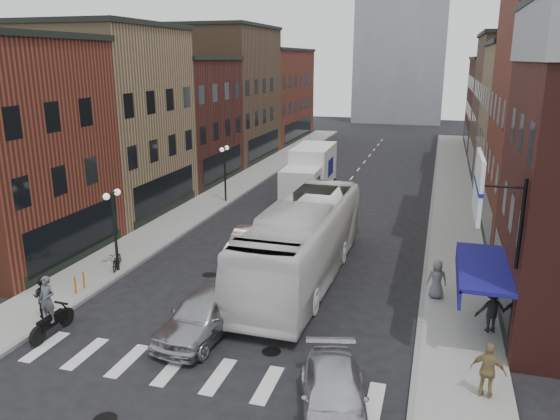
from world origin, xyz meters
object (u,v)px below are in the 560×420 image
(curb_car, at_px, (334,396))
(ped_right_c, at_px, (437,279))
(streetlamp_near, at_px, (114,216))
(bike_rack, at_px, (80,283))
(box_truck, at_px, (310,174))
(motorcycle_rider, at_px, (49,308))
(sedan_left_near, at_px, (204,314))
(ped_right_a, at_px, (492,309))
(billboard_sign, at_px, (481,187))
(parked_bicycle, at_px, (117,260))
(sedan_left_far, at_px, (246,241))
(streetlamp_far, at_px, (225,163))
(transit_bus, at_px, (303,242))
(ped_left_solo, at_px, (43,297))
(ped_right_b, at_px, (488,371))

(curb_car, distance_m, ped_right_c, 9.45)
(streetlamp_near, xyz_separation_m, bike_rack, (-0.20, -2.70, -2.36))
(box_truck, relative_size, curb_car, 1.85)
(motorcycle_rider, height_order, sedan_left_near, motorcycle_rider)
(curb_car, height_order, ped_right_a, ped_right_a)
(billboard_sign, relative_size, parked_bicycle, 2.28)
(parked_bicycle, bearing_deg, sedan_left_far, 17.07)
(streetlamp_far, xyz_separation_m, bike_rack, (-0.20, -16.70, -2.36))
(sedan_left_near, bearing_deg, sedan_left_far, 106.17)
(sedan_left_near, bearing_deg, ped_right_a, 23.03)
(curb_car, bearing_deg, sedan_left_near, 134.45)
(streetlamp_near, xyz_separation_m, transit_bus, (8.82, 1.83, -1.06))
(ped_right_c, bearing_deg, box_truck, -68.09)
(motorcycle_rider, distance_m, curb_car, 11.28)
(transit_bus, bearing_deg, ped_right_c, -6.07)
(streetlamp_far, xyz_separation_m, ped_left_solo, (0.00, -19.21, -1.91))
(sedan_left_far, relative_size, parked_bicycle, 2.47)
(sedan_left_far, relative_size, ped_right_a, 2.20)
(parked_bicycle, distance_m, ped_right_a, 17.19)
(motorcycle_rider, xyz_separation_m, parked_bicycle, (-1.26, 6.42, -0.55))
(ped_right_c, bearing_deg, ped_left_solo, 14.30)
(streetlamp_near, bearing_deg, ped_right_c, 4.14)
(sedan_left_far, distance_m, curb_car, 14.30)
(ped_right_b, bearing_deg, ped_right_a, -82.10)
(sedan_left_far, relative_size, ped_right_c, 2.37)
(bike_rack, xyz_separation_m, parked_bicycle, (0.04, 2.90, 0.03))
(ped_left_solo, xyz_separation_m, ped_right_b, (16.54, -0.70, 0.04))
(billboard_sign, height_order, box_truck, billboard_sign)
(motorcycle_rider, distance_m, ped_right_a, 16.55)
(motorcycle_rider, bearing_deg, sedan_left_far, 71.41)
(parked_bicycle, xyz_separation_m, ped_right_c, (15.10, 0.88, 0.42))
(billboard_sign, relative_size, ped_left_solo, 2.17)
(bike_rack, height_order, parked_bicycle, parked_bicycle)
(transit_bus, bearing_deg, streetlamp_near, -167.40)
(bike_rack, xyz_separation_m, ped_right_a, (17.15, 1.24, 0.51))
(ped_right_b, height_order, ped_right_c, ped_right_b)
(box_truck, distance_m, sedan_left_far, 12.80)
(billboard_sign, xyz_separation_m, motorcycle_rider, (-14.89, -2.72, -5.01))
(parked_bicycle, relative_size, ped_left_solo, 0.95)
(sedan_left_near, bearing_deg, motorcycle_rider, -156.54)
(sedan_left_far, xyz_separation_m, ped_right_a, (11.88, -5.86, 0.40))
(curb_car, distance_m, ped_right_a, 8.05)
(billboard_sign, bearing_deg, ped_right_a, 64.83)
(motorcycle_rider, bearing_deg, ped_right_b, 3.05)
(billboard_sign, xyz_separation_m, curb_car, (-3.75, -4.47, -5.45))
(streetlamp_near, height_order, ped_right_a, streetlamp_near)
(box_truck, bearing_deg, motorcycle_rider, -102.34)
(streetlamp_far, xyz_separation_m, box_truck, (5.50, 3.14, -1.06))
(streetlamp_near, relative_size, sedan_left_far, 1.02)
(sedan_left_near, distance_m, ped_right_b, 10.03)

